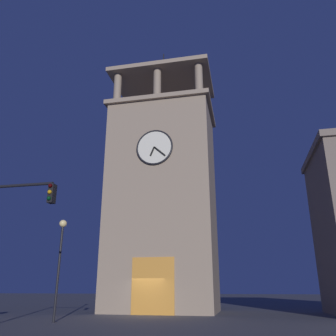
{
  "coord_description": "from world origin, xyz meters",
  "views": [
    {
      "loc": [
        -7.06,
        25.13,
        1.8
      ],
      "look_at": [
        -0.83,
        -4.06,
        12.06
      ],
      "focal_mm": 37.49,
      "sensor_mm": 36.0,
      "label": 1
    }
  ],
  "objects": [
    {
      "name": "clocktower",
      "position": [
        -0.38,
        -4.04,
        9.27
      ],
      "size": [
        9.34,
        6.97,
        24.38
      ],
      "color": "gray",
      "rests_on": "ground_plane"
    },
    {
      "name": "street_lamp",
      "position": [
        3.57,
        5.8,
        3.94
      ],
      "size": [
        0.44,
        0.44,
        5.73
      ],
      "color": "black",
      "rests_on": "ground_plane"
    },
    {
      "name": "ground_plane",
      "position": [
        0.0,
        0.0,
        0.0
      ],
      "size": [
        200.0,
        200.0,
        0.0
      ],
      "primitive_type": "plane",
      "color": "#4C4C51"
    }
  ]
}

